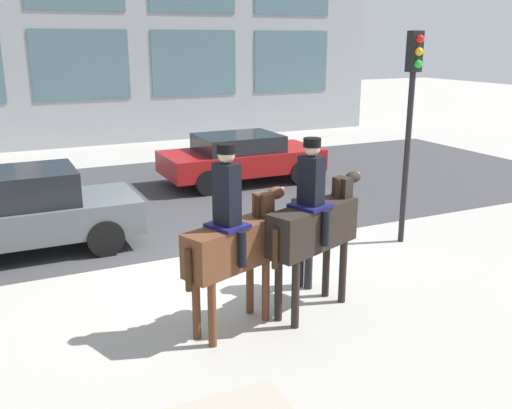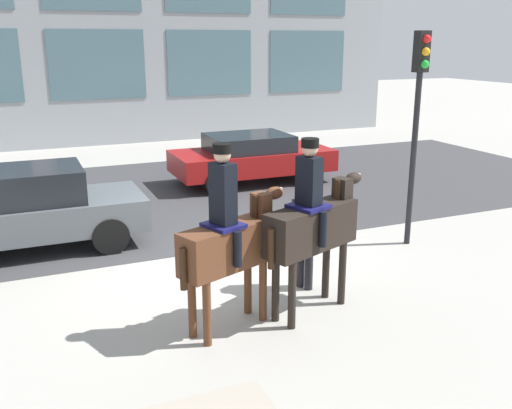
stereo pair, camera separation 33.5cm
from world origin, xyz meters
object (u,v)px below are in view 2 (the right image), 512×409
at_px(street_car_near_lane, 33,208).
at_px(traffic_light, 418,105).
at_px(pedestrian_bystander, 306,230).
at_px(mounted_horse_lead, 229,240).
at_px(mounted_horse_companion, 313,223).
at_px(street_car_far_lane, 251,157).

relative_size(street_car_near_lane, traffic_light, 1.00).
height_order(street_car_near_lane, traffic_light, traffic_light).
bearing_deg(pedestrian_bystander, traffic_light, 174.62).
bearing_deg(street_car_near_lane, pedestrian_bystander, -43.05).
height_order(pedestrian_bystander, traffic_light, traffic_light).
height_order(mounted_horse_lead, pedestrian_bystander, mounted_horse_lead).
distance_m(mounted_horse_companion, street_car_near_lane, 5.63).
height_order(mounted_horse_lead, mounted_horse_companion, mounted_horse_lead).
bearing_deg(mounted_horse_companion, street_car_far_lane, 52.62).
relative_size(street_car_far_lane, traffic_light, 1.09).
distance_m(mounted_horse_lead, pedestrian_bystander, 1.73).
distance_m(mounted_horse_companion, traffic_light, 3.84).
distance_m(pedestrian_bystander, street_car_far_lane, 7.15).
xyz_separation_m(mounted_horse_companion, street_car_near_lane, (-3.55, 4.33, -0.54)).
relative_size(pedestrian_bystander, street_car_far_lane, 0.38).
distance_m(street_car_far_lane, traffic_light, 6.18).
xyz_separation_m(street_car_far_lane, traffic_light, (0.87, -5.80, 1.95)).
relative_size(mounted_horse_lead, traffic_light, 0.65).
distance_m(mounted_horse_companion, street_car_far_lane, 7.96).
height_order(pedestrian_bystander, street_car_far_lane, pedestrian_bystander).
height_order(mounted_horse_companion, street_car_far_lane, mounted_horse_companion).
bearing_deg(traffic_light, mounted_horse_lead, -157.46).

